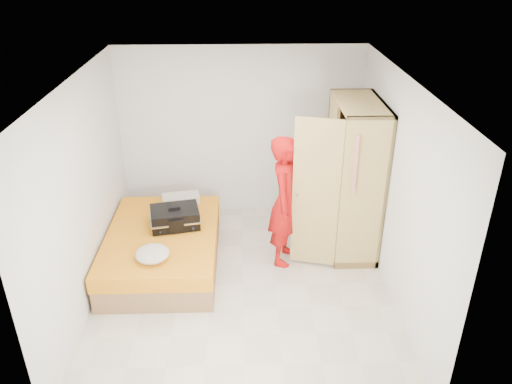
{
  "coord_description": "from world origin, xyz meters",
  "views": [
    {
      "loc": [
        0.01,
        -5.08,
        3.9
      ],
      "look_at": [
        0.18,
        0.62,
        1.0
      ],
      "focal_mm": 35.0,
      "sensor_mm": 36.0,
      "label": 1
    }
  ],
  "objects_px": {
    "bed": "(163,248)",
    "wardrobe": "(350,183)",
    "suitcase": "(175,217)",
    "round_cushion": "(152,254)",
    "person": "(286,201)"
  },
  "relations": [
    {
      "from": "person",
      "to": "round_cushion",
      "type": "bearing_deg",
      "value": 131.69
    },
    {
      "from": "wardrobe",
      "to": "round_cushion",
      "type": "relative_size",
      "value": 5.21
    },
    {
      "from": "bed",
      "to": "round_cushion",
      "type": "xyz_separation_m",
      "value": [
        -0.02,
        -0.62,
        0.33
      ]
    },
    {
      "from": "suitcase",
      "to": "bed",
      "type": "bearing_deg",
      "value": -146.23
    },
    {
      "from": "wardrobe",
      "to": "suitcase",
      "type": "height_order",
      "value": "wardrobe"
    },
    {
      "from": "wardrobe",
      "to": "suitcase",
      "type": "bearing_deg",
      "value": -174.94
    },
    {
      "from": "bed",
      "to": "round_cushion",
      "type": "relative_size",
      "value": 5.01
    },
    {
      "from": "round_cushion",
      "to": "suitcase",
      "type": "bearing_deg",
      "value": 76.87
    },
    {
      "from": "bed",
      "to": "person",
      "type": "relative_size",
      "value": 1.14
    },
    {
      "from": "suitcase",
      "to": "round_cushion",
      "type": "distance_m",
      "value": 0.8
    },
    {
      "from": "round_cushion",
      "to": "wardrobe",
      "type": "bearing_deg",
      "value": 21.38
    },
    {
      "from": "bed",
      "to": "wardrobe",
      "type": "distance_m",
      "value": 2.64
    },
    {
      "from": "wardrobe",
      "to": "round_cushion",
      "type": "distance_m",
      "value": 2.74
    },
    {
      "from": "bed",
      "to": "wardrobe",
      "type": "xyz_separation_m",
      "value": [
        2.5,
        0.37,
        0.75
      ]
    },
    {
      "from": "bed",
      "to": "suitcase",
      "type": "relative_size",
      "value": 2.82
    }
  ]
}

